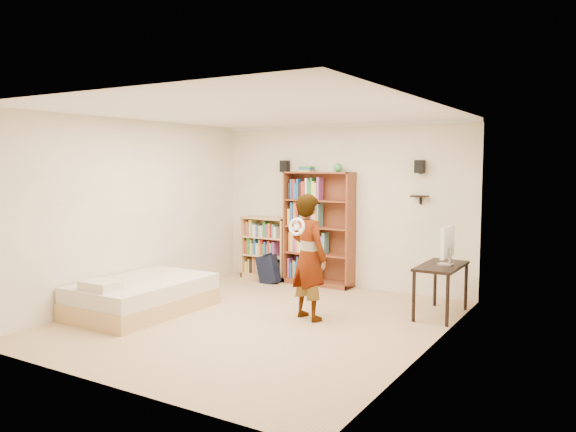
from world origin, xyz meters
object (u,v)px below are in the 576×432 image
object	(u,v)px
computer_desk	(441,290)
low_bookshelf	(265,248)
tall_bookshelf	(319,229)
daybed	(142,292)
person	(309,257)

from	to	relation	value
computer_desk	low_bookshelf	bearing A→B (deg)	165.87
tall_bookshelf	low_bookshelf	bearing A→B (deg)	179.36
low_bookshelf	daybed	xyz separation A→B (m)	(-0.20, -2.79, -0.26)
low_bookshelf	person	size ratio (longest dim) A/B	0.66
computer_desk	person	bearing A→B (deg)	-143.79
person	low_bookshelf	bearing A→B (deg)	-24.51
low_bookshelf	person	world-z (taller)	person
tall_bookshelf	low_bookshelf	distance (m)	1.15
tall_bookshelf	computer_desk	xyz separation A→B (m)	(2.31, -0.84, -0.61)
computer_desk	daybed	size ratio (longest dim) A/B	0.54
tall_bookshelf	daybed	size ratio (longest dim) A/B	1.00
tall_bookshelf	computer_desk	world-z (taller)	tall_bookshelf
tall_bookshelf	computer_desk	size ratio (longest dim) A/B	1.87
tall_bookshelf	low_bookshelf	world-z (taller)	tall_bookshelf
computer_desk	daybed	distance (m)	4.08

